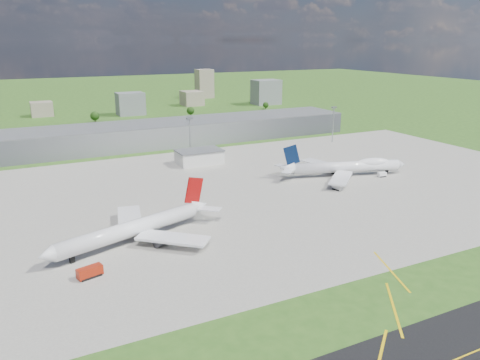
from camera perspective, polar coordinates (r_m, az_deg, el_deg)
name	(u,v)px	position (r m, az deg, el deg)	size (l,w,h in m)	color
ground	(159,149)	(326.06, -9.86, 3.77)	(1400.00, 1400.00, 0.00)	#2F5A1C
apron	(244,191)	(230.44, 0.52, -1.38)	(360.00, 190.00, 0.08)	gray
terminal	(152,134)	(338.66, -10.66, 5.50)	(300.00, 42.00, 15.00)	slate
ops_building	(199,157)	(282.14, -5.00, 2.78)	(26.00, 16.00, 8.00)	silver
mast_center	(190,131)	(292.96, -6.15, 6.01)	(3.50, 2.00, 25.90)	gray
mast_east	(333,118)	(346.02, 11.32, 7.42)	(3.50, 2.00, 25.90)	gray
airliner_red_twin	(137,228)	(177.14, -12.47, -5.72)	(68.60, 52.17, 19.37)	white
airliner_blue_quad	(346,167)	(261.43, 12.83, 1.58)	(70.43, 54.08, 18.79)	white
fire_truck	(90,272)	(156.41, -17.84, -10.67)	(8.39, 4.96, 3.50)	#981E0A
tug_yellow	(154,238)	(178.28, -10.44, -6.95)	(3.50, 2.42, 1.63)	#C0980B
van_white_near	(337,188)	(236.85, 11.77, -0.90)	(3.47, 5.70, 2.69)	silver
van_white_far	(382,175)	(265.66, 16.92, 0.62)	(5.04, 2.70, 2.52)	white
bldg_cw	(42,109)	(500.42, -23.02, 7.97)	(20.00, 18.00, 14.00)	gray
bldg_c	(130,104)	(481.83, -13.21, 9.04)	(26.00, 20.00, 22.00)	slate
bldg_ce	(192,98)	(543.34, -5.88, 9.89)	(22.00, 24.00, 16.00)	gray
bldg_e	(266,92)	(549.29, 3.20, 10.65)	(30.00, 22.00, 28.00)	slate
bldg_tall_e	(204,84)	(612.39, -4.36, 11.62)	(20.00, 18.00, 36.00)	gray
tree_c	(95,116)	(445.71, -17.29, 7.47)	(8.10, 8.10, 9.90)	#382314
tree_e	(190,111)	(463.58, -6.06, 8.41)	(7.65, 7.65, 9.35)	#382314
tree_far_e	(266,105)	(510.38, 3.16, 9.12)	(6.30, 6.30, 7.70)	#382314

